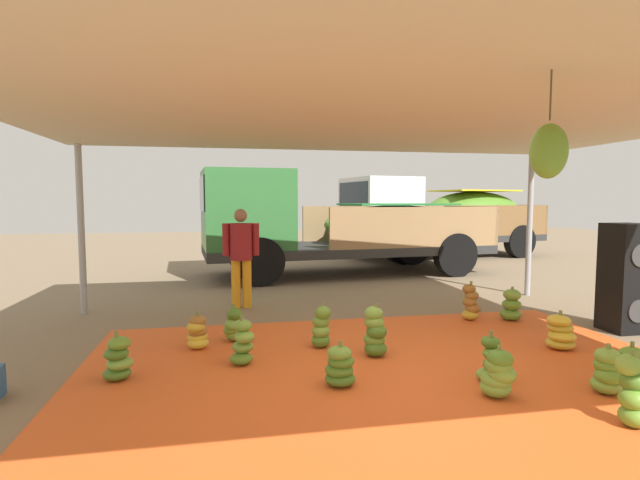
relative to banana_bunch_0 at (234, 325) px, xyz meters
The scene contains 22 objects.
ground_plane 2.28m from the banana_bunch_0, 46.79° to the left, with size 40.00×40.00×0.00m, color #7F6B51.
tarp_orange 2.07m from the banana_bunch_0, 40.92° to the right, with size 6.32×4.33×0.01m, color #E05B23.
tent_canopy 3.18m from the banana_bunch_0, 42.85° to the right, with size 8.00×7.00×2.65m.
banana_bunch_0 is the anchor object (origin of this frame).
banana_bunch_1 3.01m from the banana_bunch_0, 36.77° to the right, with size 0.28×0.29×0.49m.
banana_bunch_2 4.12m from the banana_bunch_0, 43.74° to the right, with size 0.32×0.33×0.59m.
banana_bunch_4 0.86m from the banana_bunch_0, 84.74° to the right, with size 0.33×0.35×0.53m.
banana_bunch_5 1.76m from the banana_bunch_0, 29.03° to the right, with size 0.34×0.37×0.59m.
banana_bunch_6 4.22m from the banana_bunch_0, 31.18° to the right, with size 0.41×0.41×0.43m.
banana_bunch_7 3.13m from the banana_bunch_0, 43.76° to the right, with size 0.38×0.38×0.47m.
banana_bunch_8 0.48m from the banana_bunch_0, 152.79° to the right, with size 0.33×0.35×0.45m.
banana_bunch_9 1.57m from the banana_bunch_0, 135.60° to the right, with size 0.36×0.36×0.48m.
banana_bunch_10 3.89m from the banana_bunch_0, 15.42° to the right, with size 0.44×0.44×0.45m.
banana_bunch_11 1.89m from the banana_bunch_0, 59.71° to the right, with size 0.40×0.40×0.43m.
banana_bunch_12 3.43m from the banana_bunch_0, ahead, with size 0.34×0.35×0.57m.
banana_bunch_13 3.98m from the banana_bunch_0, ahead, with size 0.40×0.40×0.49m.
banana_bunch_14 1.11m from the banana_bunch_0, 24.02° to the right, with size 0.31×0.31×0.54m.
banana_bunch_15 3.99m from the banana_bunch_0, 34.77° to the right, with size 0.37×0.37×0.46m.
cargo_truck_main 5.72m from the banana_bunch_0, 64.97° to the left, with size 6.83×2.95×2.40m.
cargo_truck_far 10.22m from the banana_bunch_0, 51.27° to the left, with size 6.41×3.35×2.40m.
worker_0 2.07m from the banana_bunch_0, 85.46° to the left, with size 0.59×0.36×1.61m.
speaker_stack 5.16m from the banana_bunch_0, ahead, with size 0.47×0.50×1.44m.
Camera 1 is at (-1.62, -4.57, 1.74)m, focal length 27.03 mm.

